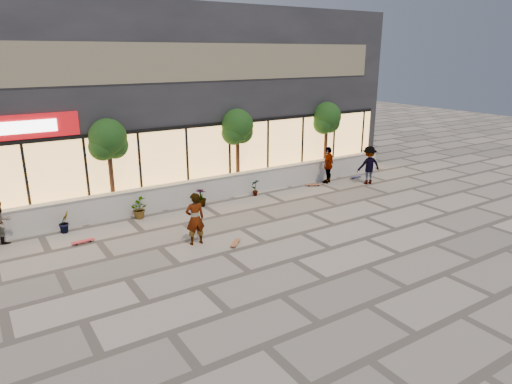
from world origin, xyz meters
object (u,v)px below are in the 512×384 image
skater_left (1,223)px  skater_right_far (369,165)px  skater_center (195,219)px  skater_right_near (328,165)px  skateboard_left (83,241)px  tree_east (327,120)px  tree_midwest (108,142)px  skateboard_right_near (314,185)px  skateboard_right_far (356,176)px  skateboard_center (235,243)px  tree_mideast (237,129)px

skater_left → skater_right_far: 16.40m
skater_center → skater_right_far: (10.70, 2.23, 0.03)m
skater_left → skater_right_far: size_ratio=0.86×
skater_right_near → skateboard_left: 12.48m
skater_left → skateboard_left: skater_left is taller
tree_east → skater_right_near: bearing=-125.5°
skater_left → tree_midwest: bearing=-16.5°
skateboard_right_near → skateboard_right_far: (2.93, 0.00, -0.01)m
skateboard_center → skateboard_right_near: size_ratio=0.82×
tree_east → skater_right_far: size_ratio=2.03×
skater_center → skateboard_center: (1.11, -0.82, -0.86)m
tree_midwest → skateboard_left: size_ratio=5.02×
skater_center → skateboard_center: size_ratio=2.88×
skater_left → skateboard_right_near: (13.73, -0.10, -0.75)m
tree_mideast → skateboard_right_near: 4.79m
skater_right_near → skater_right_far: skater_right_far is taller
skateboard_left → skateboard_right_far: skateboard_left is taller
skater_right_near → skateboard_center: 9.07m
skater_left → skateboard_center: bearing=-66.9°
skater_center → skater_left: skater_center is taller
skater_right_far → skater_center: bearing=27.4°
tree_midwest → tree_mideast: bearing=0.0°
tree_east → skater_right_near: 2.67m
skateboard_right_near → tree_east: bearing=64.1°
tree_mideast → skateboard_left: size_ratio=5.02×
skater_right_near → skater_center: bearing=-6.3°
skater_center → skateboard_right_near: bearing=-152.7°
skateboard_right_far → tree_mideast: bearing=165.9°
tree_midwest → tree_east: size_ratio=1.00×
tree_midwest → tree_mideast: 6.00m
tree_midwest → skater_left: bearing=-161.7°
skater_right_far → skateboard_left: (-14.01, -0.06, -0.89)m
skater_left → tree_mideast: bearing=-27.0°
tree_midwest → skateboard_center: tree_midwest is taller
skater_right_near → skateboard_right_near: bearing=-21.4°
tree_east → skater_center: bearing=-154.3°
tree_midwest → skateboard_right_far: size_ratio=5.46×
tree_midwest → skateboard_left: 4.37m
tree_mideast → skater_left: 10.55m
skateboard_right_near → skater_right_far: bearing=4.4°
tree_east → skateboard_left: bearing=-168.7°
skateboard_right_near → skateboard_center: bearing=-121.8°
skater_left → skater_center: bearing=-66.1°
skater_center → skateboard_right_near: 8.77m
tree_east → skater_right_near: tree_east is taller
skateboard_left → skateboard_right_far: bearing=0.8°
skateboard_right_near → skateboard_left: bearing=-146.9°
tree_midwest → skateboard_center: 6.86m
skater_center → tree_mideast: bearing=-128.5°
tree_midwest → skateboard_right_near: 10.04m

